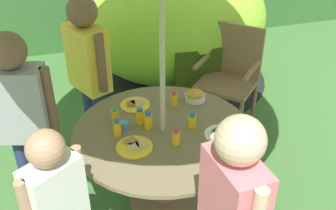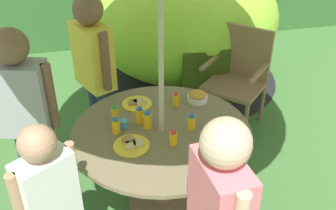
# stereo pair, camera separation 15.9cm
# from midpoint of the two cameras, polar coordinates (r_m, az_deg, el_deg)

# --- Properties ---
(ground_plane) EXTENTS (10.00, 10.00, 0.02)m
(ground_plane) POSITION_cam_midpoint_polar(r_m,az_deg,el_deg) (3.28, 0.63, -13.65)
(ground_plane) COLOR #3D6B33
(garden_table) EXTENTS (1.27, 1.27, 0.69)m
(garden_table) POSITION_cam_midpoint_polar(r_m,az_deg,el_deg) (2.91, 0.69, -6.17)
(garden_table) COLOR brown
(garden_table) RESTS_ON ground_plane
(wooden_chair) EXTENTS (0.70, 0.70, 0.97)m
(wooden_chair) POSITION_cam_midpoint_polar(r_m,az_deg,el_deg) (3.97, 11.12, 4.54)
(wooden_chair) COLOR brown
(wooden_chair) RESTS_ON ground_plane
(dome_tent) EXTENTS (2.24, 2.24, 1.43)m
(dome_tent) POSITION_cam_midpoint_polar(r_m,az_deg,el_deg) (4.66, 3.77, 11.62)
(dome_tent) COLOR #8CC633
(dome_tent) RESTS_ON ground_plane
(child_in_yellow_shirt) EXTENTS (0.34, 0.44, 1.44)m
(child_in_yellow_shirt) POSITION_cam_midpoint_polar(r_m,az_deg,el_deg) (3.38, -9.29, 6.84)
(child_in_yellow_shirt) COLOR navy
(child_in_yellow_shirt) RESTS_ON ground_plane
(child_in_grey_shirt) EXTENTS (0.46, 0.30, 1.43)m
(child_in_grey_shirt) POSITION_cam_midpoint_polar(r_m,az_deg,el_deg) (2.90, -18.59, 0.75)
(child_in_grey_shirt) COLOR navy
(child_in_grey_shirt) RESTS_ON ground_plane
(child_in_white_shirt) EXTENTS (0.35, 0.31, 1.20)m
(child_in_white_shirt) POSITION_cam_midpoint_polar(r_m,az_deg,el_deg) (2.34, -14.87, -11.75)
(child_in_white_shirt) COLOR #3F3F47
(child_in_white_shirt) RESTS_ON ground_plane
(child_in_pink_shirt) EXTENTS (0.24, 0.47, 1.39)m
(child_in_pink_shirt) POSITION_cam_midpoint_polar(r_m,az_deg,el_deg) (2.04, 9.65, -13.95)
(child_in_pink_shirt) COLOR navy
(child_in_pink_shirt) RESTS_ON ground_plane
(snack_bowl) EXTENTS (0.16, 0.16, 0.08)m
(snack_bowl) POSITION_cam_midpoint_polar(r_m,az_deg,el_deg) (3.14, 5.64, 1.15)
(snack_bowl) COLOR white
(snack_bowl) RESTS_ON garden_table
(plate_far_left) EXTENTS (0.24, 0.24, 0.03)m
(plate_far_left) POSITION_cam_midpoint_polar(r_m,az_deg,el_deg) (2.78, 9.00, -4.44)
(plate_far_left) COLOR white
(plate_far_left) RESTS_ON garden_table
(plate_far_right) EXTENTS (0.24, 0.24, 0.03)m
(plate_far_right) POSITION_cam_midpoint_polar(r_m,az_deg,el_deg) (2.67, -3.49, -5.70)
(plate_far_right) COLOR yellow
(plate_far_right) RESTS_ON garden_table
(plate_near_left) EXTENTS (0.23, 0.23, 0.03)m
(plate_near_left) POSITION_cam_midpoint_polar(r_m,az_deg,el_deg) (3.10, -2.98, 0.21)
(plate_near_left) COLOR yellow
(plate_near_left) RESTS_ON garden_table
(juice_bottle_near_right) EXTENTS (0.05, 0.05, 0.11)m
(juice_bottle_near_right) POSITION_cam_midpoint_polar(r_m,az_deg,el_deg) (3.07, 2.61, 0.78)
(juice_bottle_near_right) COLOR yellow
(juice_bottle_near_right) RESTS_ON garden_table
(juice_bottle_center_front) EXTENTS (0.06, 0.06, 0.12)m
(juice_bottle_center_front) POSITION_cam_midpoint_polar(r_m,az_deg,el_deg) (2.78, -5.79, -3.02)
(juice_bottle_center_front) COLOR yellow
(juice_bottle_center_front) RESTS_ON garden_table
(juice_bottle_center_back) EXTENTS (0.06, 0.06, 0.13)m
(juice_bottle_center_back) POSITION_cam_midpoint_polar(r_m,az_deg,el_deg) (2.81, -1.32, -2.22)
(juice_bottle_center_back) COLOR yellow
(juice_bottle_center_back) RESTS_ON garden_table
(juice_bottle_mid_left) EXTENTS (0.05, 0.05, 0.11)m
(juice_bottle_mid_left) POSITION_cam_midpoint_polar(r_m,az_deg,el_deg) (2.66, 2.46, -4.75)
(juice_bottle_mid_left) COLOR yellow
(juice_bottle_mid_left) RESTS_ON garden_table
(juice_bottle_mid_right) EXTENTS (0.06, 0.06, 0.12)m
(juice_bottle_mid_right) POSITION_cam_midpoint_polar(r_m,az_deg,el_deg) (2.87, -2.46, -1.53)
(juice_bottle_mid_right) COLOR yellow
(juice_bottle_mid_right) RESTS_ON garden_table
(juice_bottle_front_edge) EXTENTS (0.06, 0.06, 0.11)m
(juice_bottle_front_edge) POSITION_cam_midpoint_polar(r_m,az_deg,el_deg) (2.82, 4.94, -2.46)
(juice_bottle_front_edge) COLOR yellow
(juice_bottle_front_edge) RESTS_ON garden_table
(juice_bottle_back_edge) EXTENTS (0.05, 0.05, 0.11)m
(juice_bottle_back_edge) POSITION_cam_midpoint_polar(r_m,az_deg,el_deg) (2.91, -5.96, -1.25)
(juice_bottle_back_edge) COLOR yellow
(juice_bottle_back_edge) RESTS_ON garden_table
(cup_near) EXTENTS (0.06, 0.06, 0.06)m
(cup_near) POSITION_cam_midpoint_polar(r_m,az_deg,el_deg) (2.85, -4.75, -2.68)
(cup_near) COLOR #4C99D8
(cup_near) RESTS_ON garden_table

